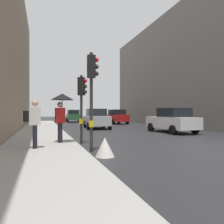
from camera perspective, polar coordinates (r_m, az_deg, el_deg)
The scene contains 12 objects.
ground_plane at distance 10.35m, azimuth 23.62°, elevation -8.27°, with size 120.00×120.00×0.00m, color #28282B.
sidewalk_kerb at distance 13.78m, azimuth -17.79°, elevation -5.84°, with size 3.02×40.00×0.16m, color #A8A5A0.
building_facade_right at distance 27.48m, azimuth 24.07°, elevation 9.16°, with size 12.00×26.95×11.67m, color slate.
traffic_light_near_right at distance 10.49m, azimuth -7.79°, elevation 3.98°, with size 0.45×0.35×3.21m.
traffic_light_near_left at distance 8.38m, azimuth -5.20°, elevation 7.36°, with size 0.44×0.26×3.72m.
car_white_compact at distance 16.41m, azimuth 15.27°, elevation -2.10°, with size 2.24×4.31×1.76m.
car_red_sedan at distance 27.41m, azimuth 1.14°, elevation -1.21°, with size 2.19×4.29×1.76m.
car_silver_hatchback at distance 19.83m, azimuth -4.02°, elevation -1.71°, with size 2.27×4.32×1.76m.
car_green_estate at distance 32.61m, azimuth -9.96°, elevation -1.00°, with size 2.14×4.26×1.76m.
pedestrian_with_umbrella at distance 9.91m, azimuth -12.87°, elevation 2.03°, with size 1.00×1.00×2.14m.
pedestrian_with_black_backpack at distance 8.61m, azimuth -19.56°, elevation -2.19°, with size 0.60×0.36×1.77m.
warning_sign_triangle at distance 7.45m, azimuth -1.86°, elevation -9.01°, with size 0.64×0.64×0.65m, color silver.
Camera 1 is at (-6.75, -7.70, 1.51)m, focal length 35.43 mm.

